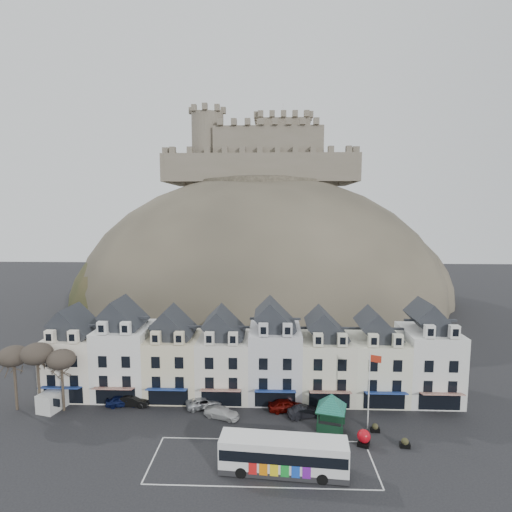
{
  "coord_description": "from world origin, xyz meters",
  "views": [
    {
      "loc": [
        2.75,
        -35.88,
        24.98
      ],
      "look_at": [
        0.55,
        24.0,
        17.99
      ],
      "focal_mm": 28.0,
      "sensor_mm": 36.0,
      "label": 1
    }
  ],
  "objects_px": {
    "car_silver": "(204,402)",
    "car_charcoal": "(305,412)",
    "white_van": "(58,397)",
    "bus": "(283,453)",
    "bus_shelter": "(331,402)",
    "car_white": "(222,413)",
    "car_maroon": "(286,405)",
    "car_black": "(133,400)",
    "car_navy": "(123,400)",
    "flagpole": "(370,385)",
    "red_buoy": "(364,437)"
  },
  "relations": [
    {
      "from": "car_navy",
      "to": "car_white",
      "type": "distance_m",
      "value": 13.18
    },
    {
      "from": "car_navy",
      "to": "car_silver",
      "type": "bearing_deg",
      "value": -100.79
    },
    {
      "from": "white_van",
      "to": "flagpole",
      "type": "bearing_deg",
      "value": 7.9
    },
    {
      "from": "white_van",
      "to": "car_black",
      "type": "xyz_separation_m",
      "value": [
        9.49,
        0.41,
        -0.45
      ]
    },
    {
      "from": "car_black",
      "to": "white_van",
      "type": "bearing_deg",
      "value": 96.41
    },
    {
      "from": "white_van",
      "to": "car_silver",
      "type": "distance_m",
      "value": 18.71
    },
    {
      "from": "bus",
      "to": "car_navy",
      "type": "height_order",
      "value": "bus"
    },
    {
      "from": "car_charcoal",
      "to": "bus",
      "type": "bearing_deg",
      "value": 146.3
    },
    {
      "from": "car_silver",
      "to": "car_white",
      "type": "height_order",
      "value": "car_silver"
    },
    {
      "from": "red_buoy",
      "to": "car_navy",
      "type": "bearing_deg",
      "value": 165.13
    },
    {
      "from": "red_buoy",
      "to": "car_white",
      "type": "height_order",
      "value": "red_buoy"
    },
    {
      "from": "red_buoy",
      "to": "car_black",
      "type": "distance_m",
      "value": 28.58
    },
    {
      "from": "bus",
      "to": "red_buoy",
      "type": "distance_m",
      "value": 9.92
    },
    {
      "from": "bus_shelter",
      "to": "car_black",
      "type": "bearing_deg",
      "value": -175.46
    },
    {
      "from": "car_navy",
      "to": "car_silver",
      "type": "height_order",
      "value": "car_navy"
    },
    {
      "from": "red_buoy",
      "to": "flagpole",
      "type": "distance_m",
      "value": 5.57
    },
    {
      "from": "car_maroon",
      "to": "car_silver",
      "type": "bearing_deg",
      "value": 78.09
    },
    {
      "from": "bus",
      "to": "flagpole",
      "type": "xyz_separation_m",
      "value": [
        10.02,
        7.95,
        3.3
      ]
    },
    {
      "from": "flagpole",
      "to": "white_van",
      "type": "xyz_separation_m",
      "value": [
        -38.35,
        3.93,
        -4.02
      ]
    },
    {
      "from": "red_buoy",
      "to": "car_charcoal",
      "type": "bearing_deg",
      "value": 135.65
    },
    {
      "from": "bus",
      "to": "bus_shelter",
      "type": "relative_size",
      "value": 1.95
    },
    {
      "from": "white_van",
      "to": "car_black",
      "type": "relative_size",
      "value": 1.26
    },
    {
      "from": "bus_shelter",
      "to": "car_maroon",
      "type": "distance_m",
      "value": 6.76
    },
    {
      "from": "car_silver",
      "to": "car_charcoal",
      "type": "relative_size",
      "value": 1.09
    },
    {
      "from": "bus_shelter",
      "to": "car_black",
      "type": "relative_size",
      "value": 1.45
    },
    {
      "from": "car_navy",
      "to": "car_maroon",
      "type": "distance_m",
      "value": 20.75
    },
    {
      "from": "car_charcoal",
      "to": "car_maroon",
      "type": "bearing_deg",
      "value": 40.2
    },
    {
      "from": "red_buoy",
      "to": "flagpole",
      "type": "relative_size",
      "value": 0.19
    },
    {
      "from": "red_buoy",
      "to": "white_van",
      "type": "distance_m",
      "value": 37.74
    },
    {
      "from": "flagpole",
      "to": "car_charcoal",
      "type": "distance_m",
      "value": 8.69
    },
    {
      "from": "car_silver",
      "to": "car_charcoal",
      "type": "xyz_separation_m",
      "value": [
        12.6,
        -2.01,
        0.05
      ]
    },
    {
      "from": "car_navy",
      "to": "car_silver",
      "type": "relative_size",
      "value": 0.94
    },
    {
      "from": "bus_shelter",
      "to": "red_buoy",
      "type": "height_order",
      "value": "bus_shelter"
    },
    {
      "from": "car_silver",
      "to": "bus",
      "type": "bearing_deg",
      "value": -164.14
    },
    {
      "from": "car_white",
      "to": "car_maroon",
      "type": "height_order",
      "value": "car_maroon"
    },
    {
      "from": "car_charcoal",
      "to": "flagpole",
      "type": "bearing_deg",
      "value": -125.93
    },
    {
      "from": "flagpole",
      "to": "car_black",
      "type": "distance_m",
      "value": 29.52
    },
    {
      "from": "bus_shelter",
      "to": "car_navy",
      "type": "relative_size",
      "value": 1.48
    },
    {
      "from": "car_black",
      "to": "car_maroon",
      "type": "xyz_separation_m",
      "value": [
        19.55,
        -0.6,
        0.04
      ]
    },
    {
      "from": "white_van",
      "to": "car_black",
      "type": "height_order",
      "value": "white_van"
    },
    {
      "from": "car_white",
      "to": "flagpole",
      "type": "bearing_deg",
      "value": -77.19
    },
    {
      "from": "bus",
      "to": "car_silver",
      "type": "distance_m",
      "value": 15.67
    },
    {
      "from": "white_van",
      "to": "car_navy",
      "type": "distance_m",
      "value": 8.32
    },
    {
      "from": "bus_shelter",
      "to": "flagpole",
      "type": "height_order",
      "value": "flagpole"
    },
    {
      "from": "bus_shelter",
      "to": "red_buoy",
      "type": "relative_size",
      "value": 3.64
    },
    {
      "from": "flagpole",
      "to": "car_maroon",
      "type": "height_order",
      "value": "flagpole"
    },
    {
      "from": "bus",
      "to": "car_navy",
      "type": "relative_size",
      "value": 2.88
    },
    {
      "from": "car_charcoal",
      "to": "car_silver",
      "type": "bearing_deg",
      "value": 63.25
    },
    {
      "from": "white_van",
      "to": "car_silver",
      "type": "height_order",
      "value": "white_van"
    },
    {
      "from": "car_white",
      "to": "car_maroon",
      "type": "distance_m",
      "value": 8.03
    }
  ]
}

